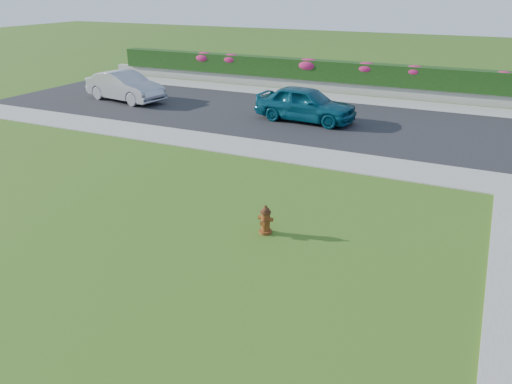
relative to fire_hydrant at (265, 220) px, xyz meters
The scene contains 15 objects.
ground 3.15m from the fire_hydrant, 108.60° to the right, with size 120.00×120.00×0.00m, color black.
street_far 12.57m from the fire_hydrant, 118.52° to the left, with size 26.00×8.00×0.04m, color black.
sidewalk_far 9.25m from the fire_hydrant, 139.22° to the left, with size 24.00×2.00×0.04m, color gray.
sidewalk_beyond 16.16m from the fire_hydrant, 97.10° to the left, with size 34.00×2.00×0.04m, color gray.
retaining_wall 17.65m from the fire_hydrant, 96.50° to the left, with size 34.00×0.40×0.60m, color gray.
hedge 17.77m from the fire_hydrant, 96.46° to the left, with size 32.00×0.90×1.10m, color black.
fire_hydrant is the anchor object (origin of this frame).
sedan_teal 10.98m from the fire_hydrant, 105.31° to the left, with size 1.80×4.47×1.52m, color #0B4559.
sedan_silver 16.53m from the fire_hydrant, 140.64° to the left, with size 1.58×4.53×1.49m, color #96999D.
flower_clump_a 21.40m from the fire_hydrant, 124.87° to the left, with size 1.36×0.88×0.68m, color #B11E5F.
flower_clump_b 20.36m from the fire_hydrant, 120.41° to the left, with size 1.29×0.83×0.64m, color #B11E5F.
flower_clump_c 18.35m from the fire_hydrant, 106.85° to the left, with size 1.45×0.93×0.72m, color #B11E5F.
flower_clump_d 17.68m from the fire_hydrant, 96.46° to the left, with size 1.27×0.82×0.64m, color #B11E5F.
flower_clump_e 17.58m from the fire_hydrant, 88.19° to the left, with size 1.22×0.78×0.61m, color #B11E5F.
flower_clump_f 18.22m from the fire_hydrant, 74.71° to the left, with size 1.01×0.65×0.51m, color #B11E5F.
Camera 1 is at (5.50, -6.99, 5.64)m, focal length 35.00 mm.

